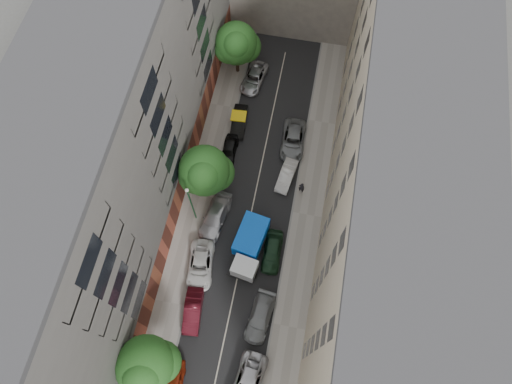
% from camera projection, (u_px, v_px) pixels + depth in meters
% --- Properties ---
extents(ground, '(120.00, 120.00, 0.00)m').
position_uv_depth(ground, '(253.00, 205.00, 45.96)').
color(ground, '#4C4C49').
rests_on(ground, ground).
extents(road_surface, '(8.00, 44.00, 0.02)m').
position_uv_depth(road_surface, '(253.00, 205.00, 45.95)').
color(road_surface, black).
rests_on(road_surface, ground).
extents(sidewalk_left, '(3.00, 44.00, 0.15)m').
position_uv_depth(sidewalk_left, '(200.00, 195.00, 46.31)').
color(sidewalk_left, gray).
rests_on(sidewalk_left, ground).
extents(sidewalk_right, '(3.00, 44.00, 0.15)m').
position_uv_depth(sidewalk_right, '(307.00, 215.00, 45.47)').
color(sidewalk_right, gray).
rests_on(sidewalk_right, ground).
extents(building_left, '(8.00, 44.00, 20.00)m').
position_uv_depth(building_left, '(122.00, 136.00, 37.64)').
color(building_left, '#504E4B').
rests_on(building_left, ground).
extents(building_right, '(8.00, 44.00, 20.00)m').
position_uv_depth(building_right, '(389.00, 183.00, 35.95)').
color(building_right, '#BDB193').
rests_on(building_right, ground).
extents(tarp_truck, '(3.25, 6.24, 2.73)m').
position_uv_depth(tarp_truck, '(249.00, 246.00, 42.69)').
color(tarp_truck, black).
rests_on(tarp_truck, ground).
extents(car_left_1, '(1.92, 4.39, 1.40)m').
position_uv_depth(car_left_1, '(193.00, 311.00, 41.09)').
color(car_left_1, '#4B0F18').
rests_on(car_left_1, ground).
extents(car_left_2, '(2.92, 5.25, 1.39)m').
position_uv_depth(car_left_2, '(200.00, 265.00, 42.78)').
color(car_left_2, silver).
rests_on(car_left_2, ground).
extents(car_left_3, '(2.81, 5.37, 1.49)m').
position_uv_depth(car_left_3, '(215.00, 217.00, 44.67)').
color(car_left_3, '#BDBCC2').
rests_on(car_left_3, ground).
extents(car_left_4, '(1.51, 3.74, 1.27)m').
position_uv_depth(car_left_4, '(229.00, 150.00, 47.77)').
color(car_left_4, black).
rests_on(car_left_4, ground).
extents(car_left_5, '(1.73, 4.24, 1.37)m').
position_uv_depth(car_left_5, '(239.00, 121.00, 49.12)').
color(car_left_5, black).
rests_on(car_left_5, ground).
extents(car_left_6, '(2.85, 5.01, 1.32)m').
position_uv_depth(car_left_6, '(254.00, 78.00, 51.44)').
color(car_left_6, '#B1B2B6').
rests_on(car_left_6, ground).
extents(car_right_0, '(2.96, 5.43, 1.44)m').
position_uv_depth(car_right_0, '(248.00, 383.00, 38.66)').
color(car_right_0, '#AFAEB3').
rests_on(car_right_0, ground).
extents(car_right_1, '(2.45, 4.96, 1.39)m').
position_uv_depth(car_right_1, '(260.00, 317.00, 40.87)').
color(car_right_1, slate).
rests_on(car_right_1, ground).
extents(car_right_2, '(1.92, 4.44, 1.49)m').
position_uv_depth(car_right_2, '(272.00, 252.00, 43.25)').
color(car_right_2, black).
rests_on(car_right_2, ground).
extents(car_right_3, '(1.96, 4.08, 1.29)m').
position_uv_depth(car_right_3, '(286.00, 176.00, 46.57)').
color(car_right_3, silver).
rests_on(car_right_3, ground).
extents(car_right_4, '(2.62, 5.29, 1.44)m').
position_uv_depth(car_right_4, '(293.00, 140.00, 48.15)').
color(car_right_4, slate).
rests_on(car_right_4, ground).
extents(tree_near, '(4.89, 4.54, 7.55)m').
position_uv_depth(tree_near, '(146.00, 366.00, 35.05)').
color(tree_near, '#382619').
rests_on(tree_near, sidewalk_left).
extents(tree_mid, '(5.11, 4.81, 7.41)m').
position_uv_depth(tree_mid, '(205.00, 172.00, 41.90)').
color(tree_mid, '#382619').
rests_on(tree_mid, sidewalk_left).
extents(tree_far, '(4.92, 4.58, 6.79)m').
position_uv_depth(tree_far, '(237.00, 45.00, 48.44)').
color(tree_far, '#382619').
rests_on(tree_far, sidewalk_left).
extents(lamp_post, '(0.36, 0.36, 6.94)m').
position_uv_depth(lamp_post, '(191.00, 202.00, 41.38)').
color(lamp_post, '#195930').
rests_on(lamp_post, sidewalk_left).
extents(pedestrian, '(0.70, 0.54, 1.70)m').
position_uv_depth(pedestrian, '(301.00, 188.00, 45.64)').
color(pedestrian, black).
rests_on(pedestrian, sidewalk_right).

